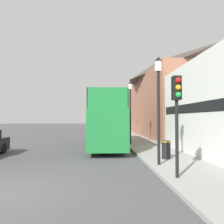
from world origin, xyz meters
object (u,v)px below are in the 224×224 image
Objects in this scene: lamp_post_second at (130,101)px; litter_bin at (166,149)px; parked_car_ahead_of_bus at (108,132)px; traffic_signal at (177,103)px; lamp_post_nearest at (158,90)px; lamp_post_third at (123,107)px; tour_bus at (106,124)px.

litter_bin is (0.86, -6.75, -3.03)m from lamp_post_second.
traffic_signal is at bearing -83.19° from parked_car_ahead_of_bus.
lamp_post_nearest is 16.29m from lamp_post_third.
lamp_post_second is 7.45m from litter_bin.
traffic_signal is 0.70× the size of lamp_post_third.
tour_bus is at bearing -162.85° from lamp_post_second.
lamp_post_third is (1.82, 0.72, 2.94)m from parked_car_ahead_of_bus.
lamp_post_second reaches higher than parked_car_ahead_of_bus.
tour_bus is 2.84m from lamp_post_second.
lamp_post_nearest is (2.12, -7.52, 1.71)m from tour_bus.
lamp_post_nearest reaches higher than tour_bus.
traffic_signal is (2.17, -9.70, 0.97)m from tour_bus.
lamp_post_third is at bearing 76.00° from tour_bus.
lamp_post_third is at bearing 92.24° from litter_bin.
lamp_post_second is (-0.13, 10.33, 0.90)m from traffic_signal.
traffic_signal is 4.23m from litter_bin.
parked_car_ahead_of_bus is at bearing -158.55° from lamp_post_third.
lamp_post_nearest is at bearing -90.68° from lamp_post_third.
tour_bus is 6.87m from litter_bin.
tour_bus is at bearing 115.34° from litter_bin.
lamp_post_second is at bearing 90.62° from lamp_post_nearest.
traffic_signal is at bearing -90.47° from lamp_post_third.
parked_car_ahead_of_bus is at bearing 99.61° from litter_bin.
tour_bus is 11.13× the size of litter_bin.
lamp_post_third reaches higher than lamp_post_nearest.
lamp_post_nearest is (-0.04, 2.19, 0.74)m from traffic_signal.
litter_bin is (2.40, -14.18, -0.07)m from parked_car_ahead_of_bus.
lamp_post_second is 5.60× the size of litter_bin.
lamp_post_nearest is at bearing -119.07° from litter_bin.
lamp_post_third is (0.19, 16.29, 0.14)m from lamp_post_nearest.
parked_car_ahead_of_bus is 17.96m from traffic_signal.
lamp_post_second reaches higher than tour_bus.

